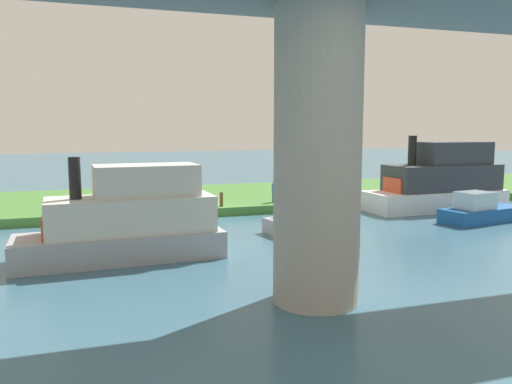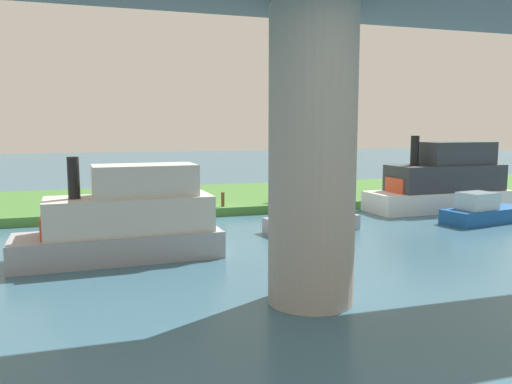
% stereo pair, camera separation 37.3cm
% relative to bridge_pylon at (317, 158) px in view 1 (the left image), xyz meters
% --- Properties ---
extents(ground_plane, '(160.00, 160.00, 0.00)m').
position_rel_bridge_pylon_xyz_m(ground_plane, '(-0.01, -14.69, -4.18)').
color(ground_plane, '#386075').
extents(grassy_bank, '(80.00, 12.00, 0.50)m').
position_rel_bridge_pylon_xyz_m(grassy_bank, '(-0.01, -20.69, -3.93)').
color(grassy_bank, '#427533').
rests_on(grassy_bank, ground).
extents(bridge_pylon, '(2.48, 2.48, 8.35)m').
position_rel_bridge_pylon_xyz_m(bridge_pylon, '(0.00, 0.00, 0.00)').
color(bridge_pylon, '#9E998E').
rests_on(bridge_pylon, ground).
extents(person_on_bank, '(0.43, 0.43, 1.39)m').
position_rel_bridge_pylon_xyz_m(person_on_bank, '(-4.68, -15.90, -2.98)').
color(person_on_bank, '#2D334C').
rests_on(person_on_bank, grassy_bank).
extents(mooring_post, '(0.20, 0.20, 0.83)m').
position_rel_bridge_pylon_xyz_m(mooring_post, '(-1.16, -15.24, -3.26)').
color(mooring_post, brown).
rests_on(mooring_post, grassy_bank).
extents(motorboat_red, '(7.86, 2.88, 3.97)m').
position_rel_bridge_pylon_xyz_m(motorboat_red, '(4.78, -6.75, -2.71)').
color(motorboat_red, '#99999E').
rests_on(motorboat_red, ground).
extents(motorboat_white, '(4.89, 2.48, 1.56)m').
position_rel_bridge_pylon_xyz_m(motorboat_white, '(-4.04, -9.40, -3.62)').
color(motorboat_white, '#99999E').
rests_on(motorboat_white, ground).
extents(skiff_small, '(8.99, 3.23, 4.55)m').
position_rel_bridge_pylon_xyz_m(skiff_small, '(-14.46, -13.07, -2.49)').
color(skiff_small, white).
rests_on(skiff_small, ground).
extents(houseboat_blue, '(5.21, 2.61, 1.66)m').
position_rel_bridge_pylon_xyz_m(houseboat_blue, '(-13.75, -8.69, -3.58)').
color(houseboat_blue, '#195199').
rests_on(houseboat_blue, ground).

